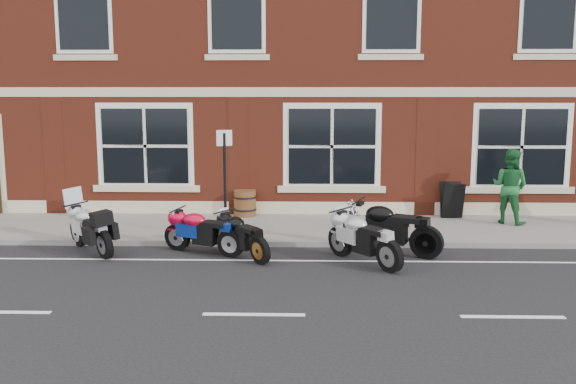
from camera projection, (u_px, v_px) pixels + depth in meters
The scene contains 13 objects.
ground at pixel (266, 263), 12.94m from camera, with size 80.00×80.00×0.00m, color black.
sidewalk at pixel (273, 228), 15.89m from camera, with size 30.00×3.00×0.12m, color slate.
kerb at pixel (270, 244), 14.34m from camera, with size 30.00×0.16×0.12m, color slate.
pub_building at pixel (283, 16), 22.36m from camera, with size 24.00×12.00×12.00m, color maroon.
moto_touring_silver at pixel (91, 227), 13.78m from camera, with size 1.42×1.63×1.34m.
moto_sport_red at pixel (202, 230), 13.65m from camera, with size 1.82×0.92×0.88m.
moto_sport_black at pixel (242, 234), 13.34m from camera, with size 1.27×1.55×0.85m.
moto_sport_silver at pixel (364, 237), 12.85m from camera, with size 1.37×1.79×0.96m.
moto_naked_black at pixel (389, 226), 13.62m from camera, with size 2.09×1.22×1.04m.
pedestrian_right at pixel (510, 186), 16.09m from camera, with size 0.92×0.71×1.89m, color #1A5C2A.
a_board_sign at pixel (452, 200), 16.87m from camera, with size 0.56×0.37×0.94m, color black, non-canonical shape.
barrel_planter at pixel (245, 203), 17.14m from camera, with size 0.62×0.62×0.69m.
parking_sign at pixel (225, 177), 14.26m from camera, with size 0.34×0.13×2.47m.
Camera 1 is at (0.79, -12.54, 3.47)m, focal length 40.00 mm.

